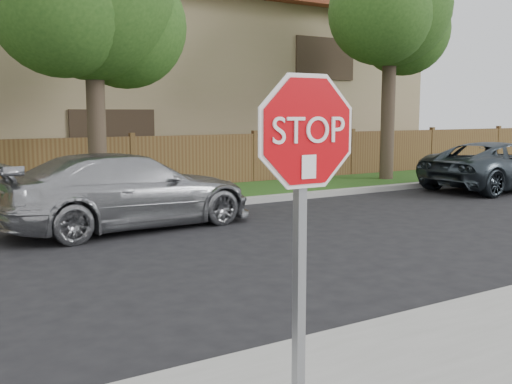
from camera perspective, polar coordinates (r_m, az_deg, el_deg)
ground at (r=5.39m, az=-8.94°, el=-17.40°), size 90.00×90.00×0.00m
far_curb at (r=12.99m, az=-23.22°, el=-2.73°), size 70.00×0.30×0.15m
tree_right at (r=20.05m, az=13.05°, el=16.90°), size 4.80×3.90×8.20m
stop_sign at (r=3.80m, az=4.64°, el=0.95°), size 1.01×0.13×2.55m
sedan_right at (r=12.00m, az=-12.08°, el=0.13°), size 5.27×2.55×1.48m
sedan_far_right at (r=19.07m, az=22.15°, el=2.34°), size 5.11×2.48×1.40m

